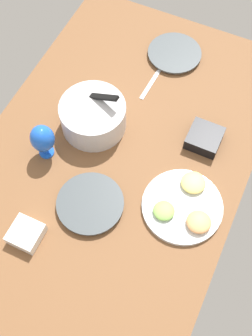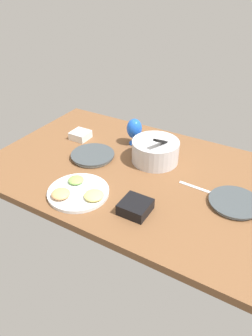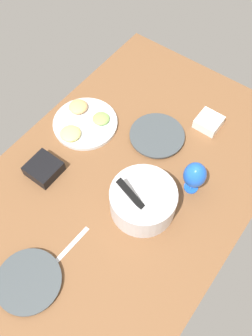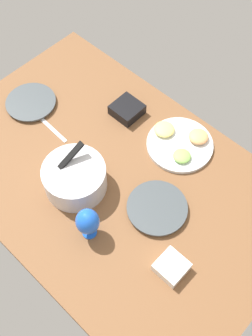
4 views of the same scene
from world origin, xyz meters
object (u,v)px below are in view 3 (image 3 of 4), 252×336
(dinner_plate_left, at_px, (157,136))
(square_bowl_white, at_px, (209,122))
(dinner_plate_right, at_px, (29,281))
(mixing_bowl, at_px, (143,200))
(hurricane_glass_blue, at_px, (195,176))
(square_bowl_black, at_px, (44,168))
(fruit_platter, at_px, (84,122))

(dinner_plate_left, bearing_deg, square_bowl_white, 143.31)
(dinner_plate_right, relative_size, mixing_bowl, 0.92)
(dinner_plate_right, height_order, square_bowl_white, square_bowl_white)
(square_bowl_white, bearing_deg, mixing_bowl, -0.11)
(dinner_plate_left, relative_size, dinner_plate_right, 1.04)
(dinner_plate_left, xyz_separation_m, mixing_bowl, (0.33, 0.15, 0.05))
(hurricane_glass_blue, height_order, square_bowl_black, hurricane_glass_blue)
(dinner_plate_left, distance_m, square_bowl_white, 0.26)
(square_bowl_black, bearing_deg, hurricane_glass_blue, 119.64)
(dinner_plate_left, relative_size, hurricane_glass_blue, 1.50)
(dinner_plate_right, bearing_deg, square_bowl_white, 171.15)
(dinner_plate_right, height_order, mixing_bowl, mixing_bowl)
(mixing_bowl, bearing_deg, dinner_plate_right, -17.82)
(dinner_plate_right, distance_m, fruit_platter, 0.75)
(mixing_bowl, distance_m, square_bowl_black, 0.46)
(mixing_bowl, xyz_separation_m, fruit_platter, (-0.19, -0.47, -0.05))
(mixing_bowl, height_order, square_bowl_white, mixing_bowl)
(dinner_plate_left, bearing_deg, hurricane_glass_blue, 63.74)
(square_bowl_black, bearing_deg, dinner_plate_right, 36.42)
(hurricane_glass_blue, relative_size, square_bowl_black, 1.29)
(fruit_platter, relative_size, hurricane_glass_blue, 1.79)
(square_bowl_black, bearing_deg, mixing_bowl, 104.66)
(fruit_platter, xyz_separation_m, hurricane_glass_blue, (-0.01, 0.58, 0.09))
(dinner_plate_right, relative_size, fruit_platter, 0.80)
(dinner_plate_left, height_order, square_bowl_white, square_bowl_white)
(fruit_platter, distance_m, hurricane_glass_blue, 0.59)
(dinner_plate_left, distance_m, dinner_plate_right, 0.82)
(hurricane_glass_blue, height_order, square_bowl_white, hurricane_glass_blue)
(dinner_plate_left, distance_m, fruit_platter, 0.35)
(mixing_bowl, bearing_deg, dinner_plate_left, -155.24)
(fruit_platter, relative_size, square_bowl_black, 2.32)
(dinner_plate_left, height_order, fruit_platter, fruit_platter)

